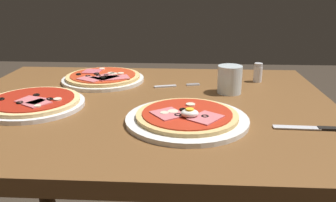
{
  "coord_description": "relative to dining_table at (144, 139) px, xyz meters",
  "views": [
    {
      "loc": [
        0.13,
        -0.98,
        1.09
      ],
      "look_at": [
        0.08,
        -0.07,
        0.79
      ],
      "focal_mm": 37.97,
      "sensor_mm": 36.0,
      "label": 1
    }
  ],
  "objects": [
    {
      "name": "water_glass_near",
      "position": [
        0.26,
        0.11,
        0.16
      ],
      "size": [
        0.08,
        0.08,
        0.09
      ],
      "color": "silver",
      "rests_on": "dining_table"
    },
    {
      "name": "pizza_foreground",
      "position": [
        0.13,
        -0.15,
        0.13
      ],
      "size": [
        0.31,
        0.31,
        0.05
      ],
      "color": "white",
      "rests_on": "dining_table"
    },
    {
      "name": "pizza_across_right",
      "position": [
        -0.3,
        -0.06,
        0.13
      ],
      "size": [
        0.29,
        0.29,
        0.03
      ],
      "color": "white",
      "rests_on": "dining_table"
    },
    {
      "name": "salt_shaker",
      "position": [
        0.38,
        0.25,
        0.15
      ],
      "size": [
        0.03,
        0.03,
        0.07
      ],
      "color": "white",
      "rests_on": "dining_table"
    },
    {
      "name": "pizza_across_left",
      "position": [
        -0.17,
        0.23,
        0.13
      ],
      "size": [
        0.29,
        0.29,
        0.03
      ],
      "color": "white",
      "rests_on": "dining_table"
    },
    {
      "name": "knife",
      "position": [
        0.45,
        -0.18,
        0.12
      ],
      "size": [
        0.2,
        0.03,
        0.01
      ],
      "color": "silver",
      "rests_on": "dining_table"
    },
    {
      "name": "dining_table",
      "position": [
        0.0,
        0.0,
        0.0
      ],
      "size": [
        1.12,
        0.88,
        0.76
      ],
      "color": "brown",
      "rests_on": "ground"
    },
    {
      "name": "fork",
      "position": [
        0.08,
        0.17,
        0.12
      ],
      "size": [
        0.16,
        0.06,
        0.0
      ],
      "color": "silver",
      "rests_on": "dining_table"
    }
  ]
}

